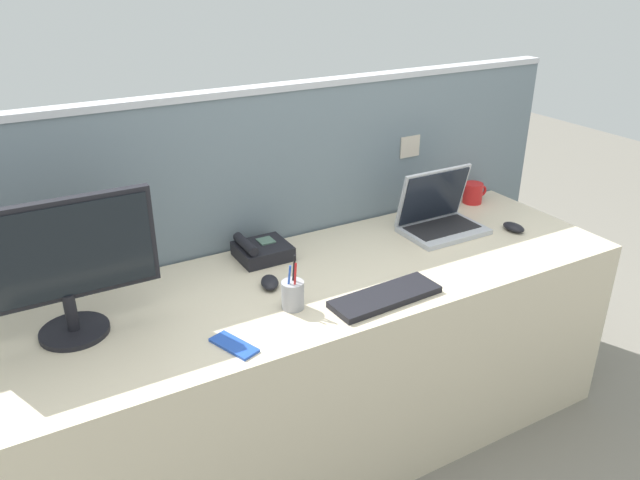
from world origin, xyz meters
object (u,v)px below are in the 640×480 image
Objects in this scene: computer_mouse_left_hand at (514,227)px; pen_cup at (293,294)px; desktop_monitor at (61,261)px; coffee_mug at (473,193)px; keyboard_main at (385,297)px; cell_phone_blue_case at (234,345)px; desk_phone at (261,250)px; computer_mouse_right_hand at (270,282)px; laptop at (439,215)px.

pen_cup is (-1.07, -0.09, 0.03)m from computer_mouse_left_hand.
coffee_mug is (1.78, 0.22, -0.19)m from desktop_monitor.
coffee_mug is (0.85, 0.52, 0.04)m from keyboard_main.
computer_mouse_left_hand is at bearing -3.61° from desktop_monitor.
computer_mouse_left_hand is (0.78, 0.20, 0.01)m from keyboard_main.
pen_cup is 1.21× the size of cell_phone_blue_case.
computer_mouse_left_hand is at bearing -11.47° from cell_phone_blue_case.
desktop_monitor is 0.75m from desk_phone.
desktop_monitor is at bearing -165.79° from desk_phone.
keyboard_main is at bearing -22.69° from computer_mouse_right_hand.
keyboard_main reaches higher than cell_phone_blue_case.
laptop is at bearing 17.58° from pen_cup.
desk_phone is (0.70, 0.18, -0.21)m from desktop_monitor.
computer_mouse_left_hand is (1.01, -0.29, -0.02)m from desk_phone.
desk_phone is 0.58m from cell_phone_blue_case.
laptop is 1.74× the size of desk_phone.
computer_mouse_right_hand is 0.53× the size of pen_cup.
computer_mouse_right_hand is at bearing -3.34° from desktop_monitor.
desktop_monitor is 1.45m from laptop.
coffee_mug is (1.39, 0.53, 0.04)m from cell_phone_blue_case.
computer_mouse_right_hand is at bearing -167.46° from coffee_mug.
cell_phone_blue_case is (-1.32, -0.20, -0.01)m from computer_mouse_left_hand.
computer_mouse_left_hand is (1.71, -0.11, -0.23)m from desktop_monitor.
laptop is at bearing 32.13° from keyboard_main.
laptop is 0.31m from computer_mouse_left_hand.
pen_cup reaches higher than computer_mouse_right_hand.
keyboard_main is (-0.52, -0.36, -0.06)m from laptop.
desk_phone is at bearing 92.50° from computer_mouse_right_hand.
desktop_monitor reaches higher than desk_phone.
pen_cup is at bearing -159.88° from coffee_mug.
cell_phone_blue_case is at bearing -156.51° from pen_cup.
coffee_mug is (0.34, 0.16, -0.02)m from laptop.
keyboard_main is at bearing -18.24° from desktop_monitor.
coffee_mug reaches higher than keyboard_main.
cell_phone_blue_case is (0.39, -0.31, -0.24)m from desktop_monitor.
desktop_monitor is 1.73m from computer_mouse_left_hand.
pen_cup is 1.21m from coffee_mug.
computer_mouse_right_hand is at bearing -173.52° from laptop.
laptop reaches higher than desk_phone.
computer_mouse_left_hand is (0.26, -0.16, -0.05)m from laptop.
pen_cup is (0.64, -0.20, -0.19)m from desktop_monitor.
computer_mouse_right_hand is 1.00× the size of computer_mouse_left_hand.
computer_mouse_left_hand is 1.07m from pen_cup.
desktop_monitor is 2.89× the size of desk_phone.
laptop is at bearing -154.16° from coffee_mug.
desktop_monitor is 1.43× the size of keyboard_main.
computer_mouse_right_hand is 1.17m from coffee_mug.
coffee_mug reaches higher than computer_mouse_right_hand.
desk_phone reaches higher than computer_mouse_right_hand.
laptop is 0.37m from coffee_mug.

